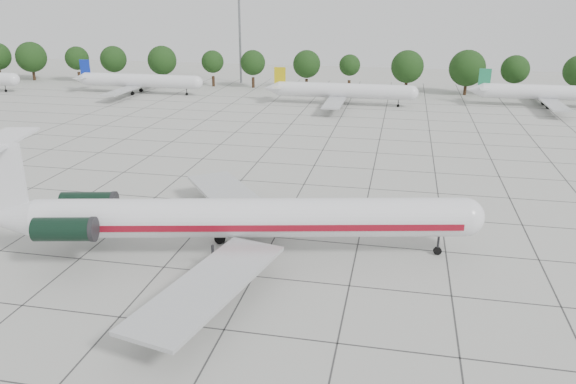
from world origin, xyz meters
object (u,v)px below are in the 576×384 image
(bg_airliner_d, at_px, (552,93))
(bg_airliner_c, at_px, (343,91))
(main_airliner, at_px, (223,218))
(bg_airliner_b, at_px, (139,81))
(floodlight_mast, at_px, (240,25))

(bg_airliner_d, bearing_deg, bg_airliner_c, -171.41)
(main_airliner, height_order, bg_airliner_b, main_airliner)
(bg_airliner_b, height_order, bg_airliner_c, same)
(floodlight_mast, bearing_deg, bg_airliner_b, -131.78)
(main_airliner, bearing_deg, bg_airliner_d, 48.42)
(bg_airliner_c, distance_m, bg_airliner_d, 42.17)
(main_airliner, xyz_separation_m, bg_airliner_b, (-44.69, 76.30, -0.78))
(bg_airliner_c, relative_size, bg_airliner_d, 1.00)
(bg_airliner_b, bearing_deg, bg_airliner_c, -4.97)
(bg_airliner_c, height_order, bg_airliner_d, same)
(bg_airliner_b, height_order, floodlight_mast, floodlight_mast)
(bg_airliner_d, distance_m, floodlight_mast, 73.83)
(bg_airliner_b, xyz_separation_m, bg_airliner_c, (47.19, -4.10, 0.00))
(floodlight_mast, bearing_deg, bg_airliner_c, -40.33)
(main_airliner, bearing_deg, floodlight_mast, 93.08)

